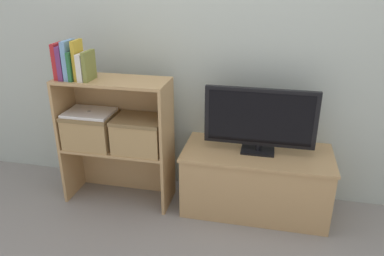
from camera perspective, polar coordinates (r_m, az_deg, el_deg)
The scene contains 16 objects.
ground_plane at distance 2.65m, azimuth -0.73°, elevation -13.58°, with size 16.00×16.00×0.00m, color gray.
wall_back at distance 2.63m, azimuth 1.61°, elevation 14.71°, with size 10.00×0.05×2.40m.
tv_stand at distance 2.66m, azimuth 9.63°, elevation -7.89°, with size 1.00×0.47×0.45m.
tv at distance 2.46m, azimuth 10.32°, elevation 1.36°, with size 0.73×0.14×0.44m.
bookshelf_lower_tier at distance 2.82m, azimuth -10.65°, elevation -5.09°, with size 0.76×0.31×0.42m.
bookshelf_upper_tier at distance 2.65m, azimuth -11.34°, elevation 3.74°, with size 0.76×0.31×0.49m.
book_crimson at distance 2.63m, azimuth -19.61°, elevation 9.61°, with size 0.03×0.13×0.23m.
book_plum at distance 2.61m, azimuth -18.89°, elevation 9.46°, with size 0.03×0.15×0.22m.
book_skyblue at distance 2.59m, azimuth -18.19°, elevation 9.82°, with size 0.03×0.14×0.25m.
book_forest at distance 2.58m, azimuth -17.49°, elevation 9.11°, with size 0.02×0.16×0.19m.
book_mustard at distance 2.56m, azimuth -16.98°, elevation 9.86°, with size 0.02×0.12×0.26m.
book_ivory at distance 2.55m, azimuth -16.13°, elevation 9.00°, with size 0.04×0.16×0.18m.
book_olive at distance 2.53m, azimuth -15.43°, elevation 9.13°, with size 0.03×0.15×0.19m.
storage_basket_left at distance 2.72m, azimuth -15.15°, elevation -0.04°, with size 0.34×0.27×0.24m.
storage_basket_right at distance 2.58m, azimuth -7.98°, elevation -0.71°, with size 0.34×0.27×0.24m.
laptop at distance 2.68m, azimuth -15.40°, elevation 2.27°, with size 0.32×0.24×0.02m.
Camera 1 is at (0.49, -2.07, 1.57)m, focal length 35.00 mm.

